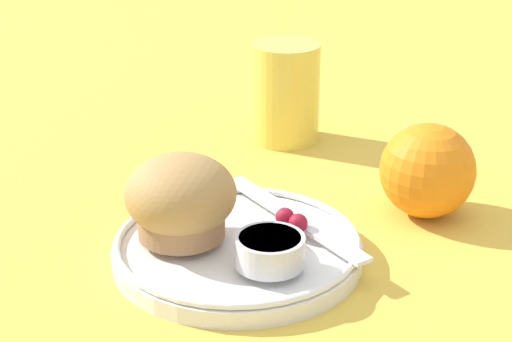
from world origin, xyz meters
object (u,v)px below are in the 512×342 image
orange_fruit (427,170)px  juice_glass (285,93)px  butter_knife (293,217)px  muffin (181,199)px

orange_fruit → juice_glass: size_ratio=0.79×
butter_knife → juice_glass: juice_glass is taller
butter_knife → juice_glass: size_ratio=1.72×
muffin → juice_glass: (-0.12, 0.24, 0.00)m
muffin → orange_fruit: (0.09, 0.20, -0.01)m
muffin → butter_knife: bearing=63.9°
orange_fruit → muffin: bearing=-112.9°
butter_knife → orange_fruit: bearing=79.0°
muffin → butter_knife: (0.04, 0.08, -0.03)m
muffin → juice_glass: 0.27m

